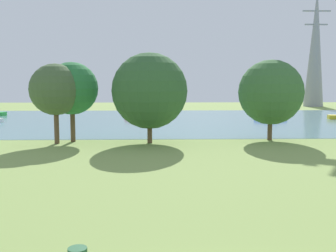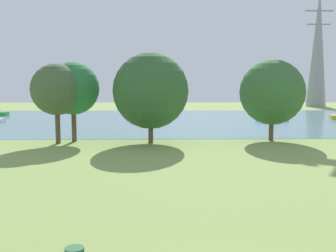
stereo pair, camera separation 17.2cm
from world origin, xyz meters
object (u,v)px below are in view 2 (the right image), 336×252
at_px(sailboat_red, 142,115).
at_px(tree_mid_shore, 73,89).
at_px(electricity_pylon, 318,47).
at_px(sailboat_blue, 272,116).
at_px(tree_east_far, 272,92).
at_px(tree_west_far, 57,90).
at_px(tree_east_near, 151,91).

distance_m(sailboat_red, tree_mid_shore, 26.03).
xyz_separation_m(tree_mid_shore, electricity_pylon, (44.24, 54.08, 8.54)).
relative_size(sailboat_blue, tree_east_far, 0.70).
distance_m(sailboat_red, tree_east_far, 28.33).
distance_m(sailboat_red, electricity_pylon, 50.27).
bearing_deg(tree_mid_shore, sailboat_red, 78.05).
bearing_deg(sailboat_red, tree_west_far, -103.95).
distance_m(sailboat_red, tree_east_near, 26.56).
relative_size(tree_mid_shore, electricity_pylon, 0.27).
xyz_separation_m(sailboat_blue, tree_east_near, (-17.79, -22.94, 4.33)).
distance_m(tree_mid_shore, tree_east_far, 18.78).
distance_m(sailboat_blue, tree_mid_shore, 33.53).
height_order(sailboat_red, tree_east_near, tree_east_near).
relative_size(sailboat_blue, tree_east_near, 0.66).
distance_m(tree_mid_shore, tree_east_near, 7.30).
bearing_deg(tree_west_far, electricity_pylon, 50.57).
distance_m(tree_west_far, tree_east_far, 20.06).
height_order(sailboat_red, tree_east_far, tree_east_far).
height_order(tree_east_far, electricity_pylon, electricity_pylon).
relative_size(tree_west_far, electricity_pylon, 0.27).
xyz_separation_m(sailboat_red, tree_mid_shore, (-5.31, -25.08, 4.50)).
height_order(tree_east_near, electricity_pylon, electricity_pylon).
relative_size(sailboat_red, sailboat_blue, 1.38).
xyz_separation_m(sailboat_blue, tree_east_far, (-6.24, -21.38, 4.15)).
bearing_deg(sailboat_blue, tree_east_near, -127.80).
xyz_separation_m(sailboat_red, sailboat_blue, (19.70, -3.20, -0.02)).
xyz_separation_m(tree_east_near, electricity_pylon, (37.02, 55.15, 8.74)).
bearing_deg(tree_east_near, electricity_pylon, 56.12).
relative_size(tree_east_near, tree_east_far, 1.07).
bearing_deg(tree_east_near, sailboat_blue, 52.20).
height_order(sailboat_blue, tree_mid_shore, tree_mid_shore).
bearing_deg(tree_east_far, tree_mid_shore, -178.48).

